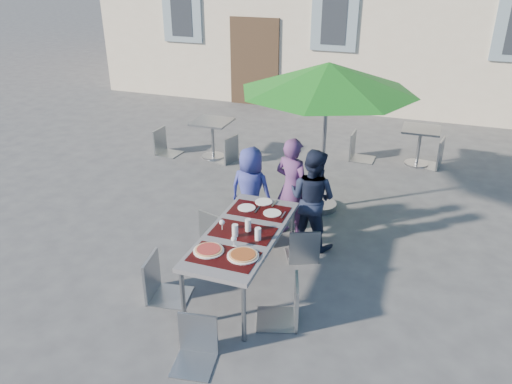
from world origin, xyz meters
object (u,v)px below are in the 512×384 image
at_px(child_1, 292,188).
at_px(bg_chair_l_0, 163,126).
at_px(chair_1, 260,211).
at_px(chair_4, 288,277).
at_px(pizza_near_left, 209,250).
at_px(bg_chair_l_1, 360,130).
at_px(cafe_table_1, 420,141).
at_px(chair_5, 194,317).
at_px(pizza_near_right, 243,255).
at_px(child_0, 251,191).
at_px(cafe_table_0, 212,133).
at_px(child_2, 312,198).
at_px(dining_table, 243,236).
at_px(patio_umbrella, 328,78).
at_px(chair_0, 216,207).
at_px(bg_chair_r_1, 437,135).
at_px(bg_chair_r_0, 227,133).
at_px(chair_3, 158,253).
at_px(chair_2, 304,225).

xyz_separation_m(child_1, bg_chair_l_0, (-3.25, 2.19, -0.15)).
xyz_separation_m(chair_1, chair_4, (0.80, -1.39, 0.06)).
distance_m(pizza_near_left, chair_4, 0.88).
bearing_deg(pizza_near_left, bg_chair_l_1, 81.47).
xyz_separation_m(chair_1, cafe_table_1, (1.83, 3.73, -0.03)).
bearing_deg(bg_chair_l_0, chair_5, -57.66).
distance_m(pizza_near_right, child_0, 1.87).
bearing_deg(cafe_table_0, child_2, -44.08).
bearing_deg(cafe_table_1, dining_table, -109.69).
relative_size(chair_1, patio_umbrella, 0.35).
distance_m(pizza_near_left, chair_0, 1.36).
xyz_separation_m(dining_table, bg_chair_r_1, (1.97, 4.69, -0.07)).
height_order(child_0, bg_chair_r_0, child_0).
distance_m(dining_table, bg_chair_l_0, 4.74).
bearing_deg(child_1, chair_3, 81.08).
distance_m(dining_table, bg_chair_l_1, 4.65).
xyz_separation_m(chair_5, bg_chair_l_1, (0.58, 5.88, 0.08)).
height_order(pizza_near_right, chair_2, chair_2).
xyz_separation_m(chair_1, chair_5, (0.14, -2.24, 0.01)).
relative_size(chair_3, cafe_table_1, 1.39).
distance_m(pizza_near_right, cafe_table_0, 4.80).
bearing_deg(child_2, chair_0, 38.30).
bearing_deg(chair_0, bg_chair_l_1, 72.13).
relative_size(pizza_near_right, chair_3, 0.34).
distance_m(chair_0, chair_1, 0.57).
bearing_deg(chair_2, cafe_table_1, 73.37).
bearing_deg(pizza_near_right, chair_2, 75.52).
bearing_deg(dining_table, pizza_near_left, -110.75).
relative_size(chair_2, bg_chair_l_1, 0.89).
bearing_deg(dining_table, pizza_near_right, -68.79).
bearing_deg(chair_0, bg_chair_r_1, 56.18).
bearing_deg(bg_chair_r_0, chair_2, -51.42).
height_order(pizza_near_left, chair_5, chair_5).
relative_size(dining_table, child_1, 1.30).
xyz_separation_m(chair_5, cafe_table_0, (-2.08, 5.00, -0.01)).
distance_m(chair_2, chair_3, 1.86).
relative_size(pizza_near_left, child_0, 0.26).
xyz_separation_m(child_2, chair_5, (-0.50, -2.50, -0.17)).
distance_m(chair_0, chair_2, 1.19).
bearing_deg(bg_chair_r_0, cafe_table_1, 17.36).
distance_m(cafe_table_1, bg_chair_r_1, 0.32).
height_order(child_2, cafe_table_0, child_2).
xyz_separation_m(chair_4, cafe_table_0, (-2.75, 4.16, -0.07)).
relative_size(chair_2, bg_chair_r_0, 0.92).
bearing_deg(bg_chair_r_1, chair_5, -108.36).
bearing_deg(chair_1, bg_chair_r_0, 121.06).
relative_size(chair_1, bg_chair_l_0, 0.92).
relative_size(cafe_table_0, bg_chair_l_1, 0.74).
height_order(bg_chair_l_0, cafe_table_1, bg_chair_l_0).
bearing_deg(child_0, chair_4, 125.03).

